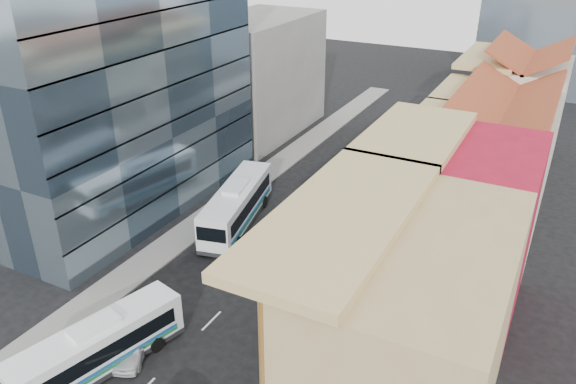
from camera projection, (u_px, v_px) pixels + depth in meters
The scene contains 13 objects.
sidewalk_right at pixel (397, 252), 45.49m from camera, with size 3.00×90.00×0.15m, color slate.
sidewalk_left at pixel (221, 207), 52.52m from camera, with size 3.00×90.00×0.15m, color slate.
shophouse_tan at pixel (409, 345), 27.07m from camera, with size 8.00×14.00×12.00m, color tan.
shophouse_red at pixel (462, 233), 36.61m from camera, with size 8.00×10.00×12.00m, color #A41229.
shophouse_cream_near at pixel (486, 190), 44.61m from camera, with size 8.00×9.00×10.00m, color beige.
shophouse_cream_mid at pixel (504, 152), 51.77m from camera, with size 8.00×9.00×10.00m, color beige.
shophouse_cream_far at pixel (520, 114), 59.90m from camera, with size 8.00×12.00×11.00m, color beige.
office_tower at pixel (107, 43), 47.03m from camera, with size 12.00×26.00×30.00m, color #3A4D5C.
office_block_far at pixel (258, 76), 68.46m from camera, with size 10.00×18.00×14.00m, color gray.
bus_left_near at pixel (98, 346), 33.14m from camera, with size 2.52×10.77×3.46m, color white, non-canonical shape.
bus_left_far at pixel (237, 204), 48.97m from camera, with size 2.84×12.12×3.89m, color white, non-canonical shape.
bus_right at pixel (334, 225), 45.83m from camera, with size 2.75×11.75×3.77m, color white, non-canonical shape.
sedan_left at pixel (133, 345), 34.65m from camera, with size 1.77×4.37×1.49m, color silver.
Camera 1 is at (18.49, -16.33, 24.60)m, focal length 35.00 mm.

